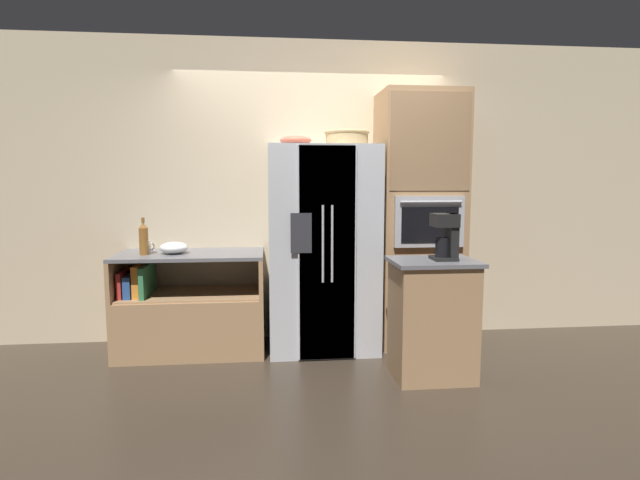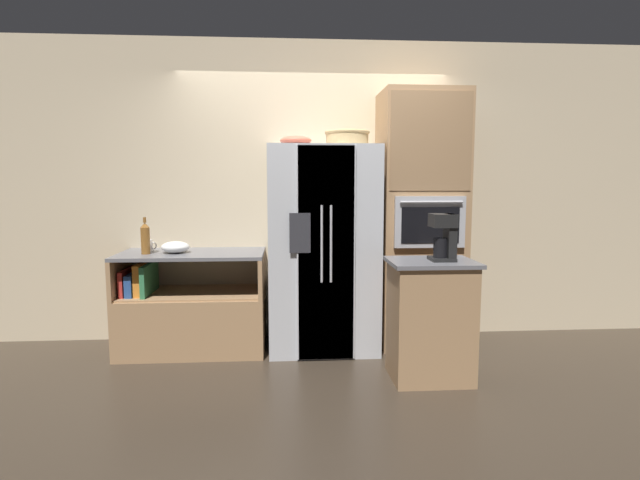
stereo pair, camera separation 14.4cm
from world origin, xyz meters
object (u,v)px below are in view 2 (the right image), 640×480
Objects in this scene: fruit_bowl at (296,141)px; coffee_maker at (445,235)px; wicker_basket at (347,138)px; wall_oven at (420,220)px; bottle_tall at (145,238)px; mixing_bowl at (175,247)px; refrigerator at (323,249)px; mug at (148,246)px.

fruit_bowl is 0.78× the size of coffee_maker.
coffee_maker is at bearing -49.43° from wicker_basket.
fruit_bowl is 1.51m from coffee_maker.
wall_oven reaches higher than coffee_maker.
coffee_maker reaches higher than bottle_tall.
fruit_bowl is 1.12× the size of mixing_bowl.
fruit_bowl is at bearing -167.49° from refrigerator.
refrigerator is 4.67× the size of wicker_basket.
fruit_bowl is at bearing 145.60° from coffee_maker.
bottle_tall is at bearing -177.85° from refrigerator.
mixing_bowl is (0.24, 0.05, -0.09)m from bottle_tall.
wicker_basket is at bearing -1.55° from mixing_bowl.
fruit_bowl reaches higher than mixing_bowl.
coffee_maker is (1.08, -0.74, -0.74)m from fruit_bowl.
fruit_bowl reaches higher than bottle_tall.
wicker_basket is 1.43× the size of fruit_bowl.
wall_oven is at bearing -0.73° from mug.
mixing_bowl is at bearing -178.17° from wall_oven.
wicker_basket is 1.22× the size of bottle_tall.
wicker_basket is at bearing 130.57° from coffee_maker.
mixing_bowl is (-1.29, -0.01, 0.03)m from refrigerator.
wicker_basket is at bearing 0.38° from bottle_tall.
mixing_bowl is 2.28m from coffee_maker.
coffee_maker is (2.37, -0.74, 0.09)m from bottle_tall.
mug is (-2.44, 0.03, -0.22)m from wall_oven.
bottle_tall is at bearing 162.77° from coffee_maker.
mug is (-1.55, 0.10, 0.03)m from refrigerator.
bottle_tall is at bearing -179.79° from fruit_bowl.
coffee_maker reaches higher than mixing_bowl.
wicker_basket is 1.99m from mug.
wicker_basket reaches higher than mixing_bowl.
refrigerator is at bearing 167.44° from wicker_basket.
mixing_bowl is (-1.05, 0.05, -0.91)m from fruit_bowl.
fruit_bowl reaches higher than mug.
wicker_basket is 1.93m from bottle_tall.
wall_oven is 8.47× the size of fruit_bowl.
coffee_maker is at bearing -20.25° from mixing_bowl.
wall_oven reaches higher than bottle_tall.
coffee_maker is at bearing -93.10° from wall_oven.
wicker_basket is 3.34× the size of mug.
refrigerator is 0.97m from fruit_bowl.
mixing_bowl is (-1.50, 0.04, -0.94)m from wicker_basket.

